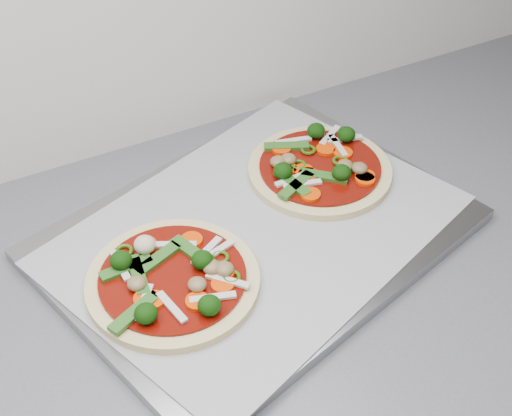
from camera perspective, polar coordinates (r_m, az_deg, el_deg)
name	(u,v)px	position (r m, az deg, el deg)	size (l,w,h in m)	color
base_cabinet	(429,400)	(1.30, 13.64, -14.68)	(3.60, 0.60, 0.86)	#B8B8B6
countertop	(485,202)	(0.97, 17.82, 0.48)	(3.60, 0.60, 0.04)	slate
baking_tray	(257,234)	(0.83, 0.06, -2.11)	(0.46, 0.34, 0.02)	gray
parchment	(257,229)	(0.83, 0.06, -1.68)	(0.44, 0.32, 0.00)	#97979C
pizza_left	(173,279)	(0.76, -6.69, -5.68)	(0.19, 0.19, 0.03)	tan
pizza_right	(319,167)	(0.90, 5.08, 3.25)	(0.26, 0.26, 0.03)	tan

